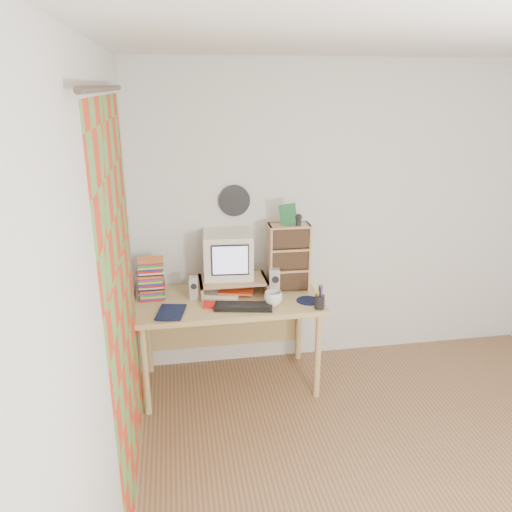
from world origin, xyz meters
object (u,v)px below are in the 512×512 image
object	(u,v)px
crt_monitor	(228,256)
cd_rack	(289,257)
keyboard	(243,307)
dvd_stack	(152,283)
diary	(158,311)
mug	(273,298)
desk	(228,311)

from	to	relation	value
crt_monitor	cd_rack	distance (m)	0.47
crt_monitor	keyboard	xyz separation A→B (m)	(0.07, -0.35, -0.28)
cd_rack	dvd_stack	bearing A→B (deg)	-177.44
crt_monitor	diary	xyz separation A→B (m)	(-0.55, -0.33, -0.27)
cd_rack	mug	distance (m)	0.40
cd_rack	desk	bearing A→B (deg)	-172.99
desk	diary	size ratio (longest dim) A/B	6.17
dvd_stack	mug	world-z (taller)	dvd_stack
keyboard	diary	distance (m)	0.62
dvd_stack	mug	bearing A→B (deg)	-18.02
desk	crt_monitor	distance (m)	0.44
dvd_stack	mug	size ratio (longest dim) A/B	1.97
desk	mug	bearing A→B (deg)	-37.42
desk	mug	world-z (taller)	mug
crt_monitor	cd_rack	world-z (taller)	cd_rack
desk	dvd_stack	xyz separation A→B (m)	(-0.57, 0.03, 0.27)
desk	keyboard	bearing A→B (deg)	-71.32
crt_monitor	keyboard	bearing A→B (deg)	-74.45
cd_rack	diary	world-z (taller)	cd_rack
keyboard	mug	bearing A→B (deg)	16.64
desk	dvd_stack	distance (m)	0.63
crt_monitor	keyboard	size ratio (longest dim) A/B	0.87
diary	dvd_stack	bearing A→B (deg)	110.68
dvd_stack	mug	distance (m)	0.93
desk	mug	xyz separation A→B (m)	(0.31, -0.24, 0.19)
crt_monitor	dvd_stack	size ratio (longest dim) A/B	1.39
keyboard	cd_rack	world-z (taller)	cd_rack
desk	keyboard	world-z (taller)	keyboard
cd_rack	diary	size ratio (longest dim) A/B	2.35
mug	keyboard	bearing A→B (deg)	-174.39
desk	keyboard	size ratio (longest dim) A/B	3.32
keyboard	dvd_stack	xyz separation A→B (m)	(-0.66, 0.29, 0.12)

